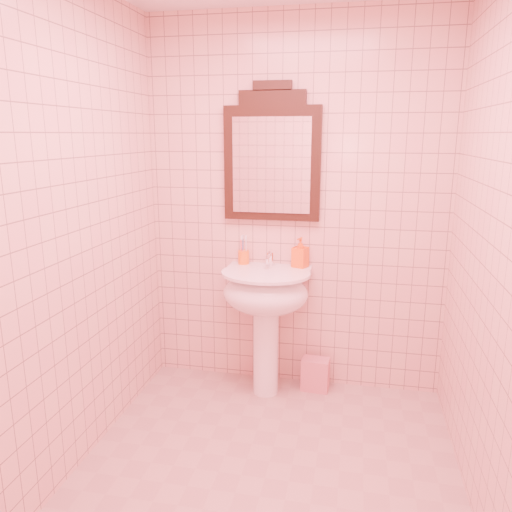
% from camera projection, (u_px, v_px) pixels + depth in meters
% --- Properties ---
extents(floor, '(2.20, 2.20, 0.00)m').
position_uv_depth(floor, '(265.00, 478.00, 2.58)').
color(floor, tan).
rests_on(floor, ground).
extents(back_wall, '(2.00, 0.02, 2.50)m').
position_uv_depth(back_wall, '(296.00, 208.00, 3.33)').
color(back_wall, beige).
rests_on(back_wall, floor).
extents(pedestal_sink, '(0.58, 0.58, 0.86)m').
position_uv_depth(pedestal_sink, '(266.00, 301.00, 3.28)').
color(pedestal_sink, white).
rests_on(pedestal_sink, floor).
extents(faucet, '(0.04, 0.16, 0.11)m').
position_uv_depth(faucet, '(270.00, 258.00, 3.35)').
color(faucet, white).
rests_on(faucet, pedestal_sink).
extents(mirror, '(0.64, 0.06, 0.89)m').
position_uv_depth(mirror, '(272.00, 158.00, 3.25)').
color(mirror, black).
rests_on(mirror, back_wall).
extents(toothbrush_cup, '(0.08, 0.08, 0.17)m').
position_uv_depth(toothbrush_cup, '(244.00, 257.00, 3.42)').
color(toothbrush_cup, orange).
rests_on(toothbrush_cup, pedestal_sink).
extents(soap_dispenser, '(0.12, 0.12, 0.20)m').
position_uv_depth(soap_dispenser, '(300.00, 252.00, 3.33)').
color(soap_dispenser, '#EB5813').
rests_on(soap_dispenser, pedestal_sink).
extents(towel, '(0.19, 0.14, 0.23)m').
position_uv_depth(towel, '(315.00, 374.00, 3.46)').
color(towel, '#CB777A').
rests_on(towel, floor).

